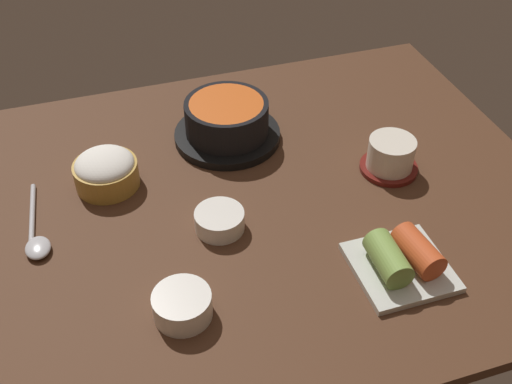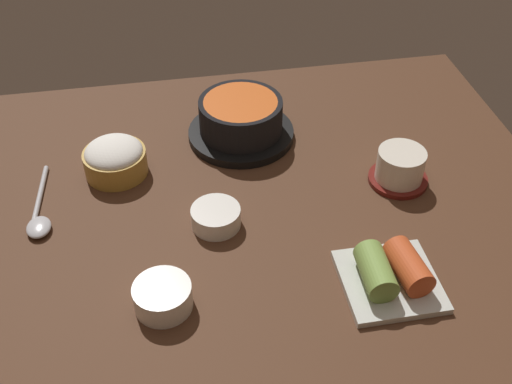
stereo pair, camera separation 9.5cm
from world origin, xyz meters
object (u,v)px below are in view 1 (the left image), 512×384
Objects in this scene: tea_cup_with_saucer at (390,155)px; spoon at (36,238)px; stone_pot at (227,122)px; side_bowl_near at (182,305)px; rice_bowl at (106,170)px; kimchi_plate at (402,260)px; banchan_cup_center at (220,220)px.

tea_cup_with_saucer is 56.27cm from spoon.
side_bowl_near is at bearing -114.35° from stone_pot.
stone_pot is 38.71cm from side_bowl_near.
kimchi_plate is (35.97, -30.78, -0.86)cm from rice_bowl.
stone_pot is at bearing 144.55° from tea_cup_with_saucer.
tea_cup_with_saucer is 30.59cm from banchan_cup_center.
kimchi_plate is 52.13cm from spoon.
rice_bowl is 0.60× the size of spoon.
tea_cup_with_saucer reaches higher than banchan_cup_center.
rice_bowl is at bearing 101.04° from side_bowl_near.
kimchi_plate is at bearing -3.14° from side_bowl_near.
stone_pot is 2.40× the size of side_bowl_near.
banchan_cup_center is at bearing -170.74° from tea_cup_with_saucer.
spoon is at bearing 156.02° from kimchi_plate.
rice_bowl is at bearing 133.61° from banchan_cup_center.
stone_pot is 1.94× the size of tea_cup_with_saucer.
spoon is at bearing 179.36° from tea_cup_with_saucer.
rice_bowl is 1.38× the size of banchan_cup_center.
rice_bowl and tea_cup_with_saucer have the same top height.
rice_bowl reaches higher than side_bowl_near.
rice_bowl reaches higher than spoon.
banchan_cup_center is 0.43× the size of spoon.
tea_cup_with_saucer is 0.56× the size of spoon.
stone_pot is at bearing 15.81° from rice_bowl.
spoon is (-33.27, -15.72, -2.91)cm from stone_pot.
spoon is at bearing 131.59° from side_bowl_near.
rice_bowl is 47.35cm from kimchi_plate.
side_bowl_near is (5.68, -29.12, -0.98)cm from rice_bowl.
stone_pot reaches higher than banchan_cup_center.
kimchi_plate is 30.34cm from side_bowl_near.
side_bowl_near reaches higher than spoon.
kimchi_plate is at bearing -112.73° from tea_cup_with_saucer.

